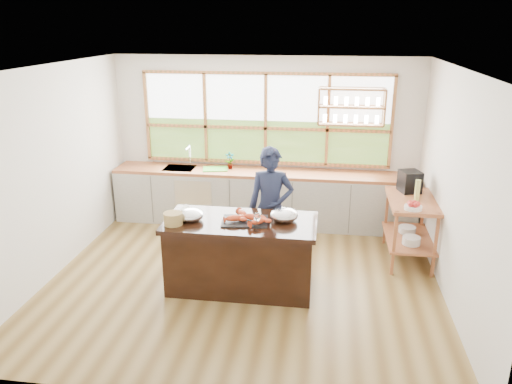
% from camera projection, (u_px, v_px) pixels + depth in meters
% --- Properties ---
extents(ground_plane, '(5.00, 5.00, 0.00)m').
position_uv_depth(ground_plane, '(244.00, 278.00, 6.55)').
color(ground_plane, olive).
extents(room_shell, '(5.02, 4.52, 2.71)m').
position_uv_depth(room_shell, '(251.00, 139.00, 6.46)').
color(room_shell, silver).
rests_on(room_shell, ground_plane).
extents(back_counter, '(4.90, 0.63, 0.90)m').
position_uv_depth(back_counter, '(262.00, 197.00, 8.22)').
color(back_counter, '#BBB9B1').
rests_on(back_counter, ground_plane).
extents(right_shelf_unit, '(0.62, 1.10, 0.90)m').
position_uv_depth(right_shelf_unit, '(410.00, 220.00, 6.89)').
color(right_shelf_unit, '#A75E31').
rests_on(right_shelf_unit, ground_plane).
extents(island, '(1.85, 0.90, 0.90)m').
position_uv_depth(island, '(241.00, 254.00, 6.22)').
color(island, black).
rests_on(island, ground_plane).
extents(cook, '(0.64, 0.44, 1.66)m').
position_uv_depth(cook, '(271.00, 208.00, 6.67)').
color(cook, '#191F38').
rests_on(cook, ground_plane).
extents(potted_plant, '(0.18, 0.15, 0.29)m').
position_uv_depth(potted_plant, '(230.00, 161.00, 8.16)').
color(potted_plant, slate).
rests_on(potted_plant, back_counter).
extents(cutting_board, '(0.46, 0.38, 0.01)m').
position_uv_depth(cutting_board, '(215.00, 169.00, 8.18)').
color(cutting_board, green).
rests_on(cutting_board, back_counter).
extents(espresso_machine, '(0.34, 0.35, 0.30)m').
position_uv_depth(espresso_machine, '(410.00, 181.00, 7.06)').
color(espresso_machine, black).
rests_on(espresso_machine, right_shelf_unit).
extents(wine_bottle, '(0.09, 0.09, 0.28)m').
position_uv_depth(wine_bottle, '(417.00, 190.00, 6.73)').
color(wine_bottle, '#C4C861').
rests_on(wine_bottle, right_shelf_unit).
extents(fruit_bowl, '(0.23, 0.23, 0.11)m').
position_uv_depth(fruit_bowl, '(413.00, 206.00, 6.42)').
color(fruit_bowl, white).
rests_on(fruit_bowl, right_shelf_unit).
extents(slate_board, '(0.59, 0.45, 0.02)m').
position_uv_depth(slate_board, '(245.00, 221.00, 6.04)').
color(slate_board, black).
rests_on(slate_board, island).
extents(lobster_pile, '(0.52, 0.44, 0.08)m').
position_uv_depth(lobster_pile, '(247.00, 218.00, 6.01)').
color(lobster_pile, '#E75325').
rests_on(lobster_pile, slate_board).
extents(mixing_bowl_left, '(0.32, 0.32, 0.15)m').
position_uv_depth(mixing_bowl_left, '(191.00, 215.00, 6.07)').
color(mixing_bowl_left, silver).
rests_on(mixing_bowl_left, island).
extents(mixing_bowl_right, '(0.34, 0.34, 0.16)m').
position_uv_depth(mixing_bowl_right, '(284.00, 215.00, 6.05)').
color(mixing_bowl_right, silver).
rests_on(mixing_bowl_right, island).
extents(wine_glass, '(0.08, 0.08, 0.22)m').
position_uv_depth(wine_glass, '(257.00, 217.00, 5.74)').
color(wine_glass, white).
rests_on(wine_glass, island).
extents(wicker_basket, '(0.23, 0.23, 0.15)m').
position_uv_depth(wicker_basket, '(173.00, 219.00, 5.94)').
color(wicker_basket, '#A08843').
rests_on(wicker_basket, island).
extents(parchment_roll, '(0.08, 0.30, 0.08)m').
position_uv_depth(parchment_roll, '(183.00, 211.00, 6.27)').
color(parchment_roll, silver).
rests_on(parchment_roll, island).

